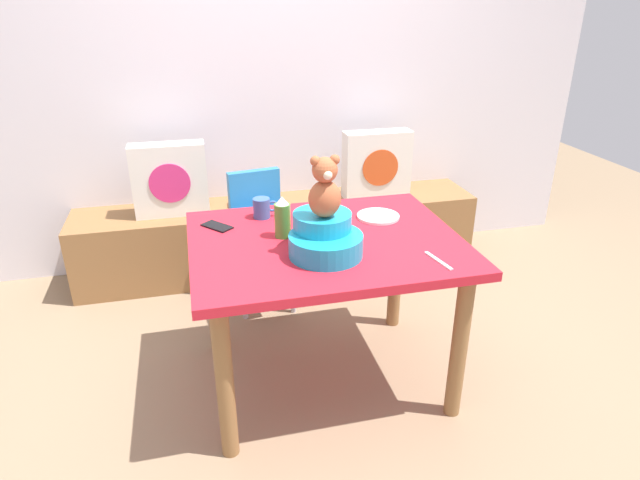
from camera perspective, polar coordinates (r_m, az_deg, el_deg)
ground_plane at (r=2.73m, az=0.52°, el=-14.18°), size 8.00×8.00×0.00m
back_wall at (r=3.60m, az=-5.50°, el=17.98°), size 4.40×0.10×2.60m
window_bench at (r=3.63m, az=-4.18°, el=0.47°), size 2.60×0.44×0.46m
pillow_floral_left at (r=3.41m, az=-15.52°, el=6.13°), size 0.44×0.15×0.44m
pillow_floral_right at (r=3.60m, az=5.99°, el=7.89°), size 0.44×0.15×0.44m
book_stack at (r=3.50m, az=-7.55°, el=4.20°), size 0.20×0.14×0.08m
dining_table at (r=2.38m, az=0.57°, el=-2.29°), size 1.16×0.92×0.74m
highchair at (r=3.09m, az=-6.14°, el=1.87°), size 0.37×0.49×0.79m
infant_seat_teal at (r=2.18m, az=0.49°, el=0.31°), size 0.30×0.33×0.16m
teddy_bear at (r=2.10m, az=0.51°, el=5.44°), size 0.13×0.12×0.25m
ketchup_bottle at (r=2.33m, az=-3.97°, el=2.33°), size 0.07×0.07×0.18m
coffee_mug at (r=2.56m, az=-6.10°, el=3.38°), size 0.12×0.08×0.09m
dinner_plate_near at (r=2.57m, az=6.14°, el=2.50°), size 0.20×0.20×0.01m
dinner_plate_far at (r=2.61m, az=0.87°, el=2.99°), size 0.20×0.20×0.01m
cell_phone at (r=2.50m, az=-10.78°, el=1.42°), size 0.15×0.16×0.01m
table_fork at (r=2.19m, az=12.35°, el=-2.13°), size 0.05×0.17×0.01m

